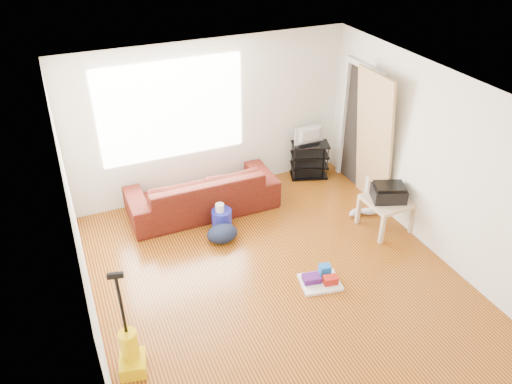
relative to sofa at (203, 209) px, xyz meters
name	(u,v)px	position (x,y,z in m)	size (l,w,h in m)	color
room	(280,191)	(0.44, -1.80, 1.25)	(4.51, 5.01, 2.51)	#5D1E0A
sofa	(203,209)	(0.00, 0.00, 0.00)	(2.29, 0.89, 0.67)	#380C06
tv_stand	(309,160)	(2.02, 0.27, 0.32)	(0.71, 0.54, 0.63)	black
tv	(311,136)	(2.02, 0.27, 0.78)	(0.54, 0.07, 0.31)	black
side_table	(387,204)	(2.32, -1.52, 0.42)	(0.64, 0.64, 0.50)	tan
printer	(389,192)	(2.32, -1.52, 0.62)	(0.56, 0.49, 0.24)	black
bucket	(222,227)	(0.11, -0.57, 0.00)	(0.30, 0.30, 0.30)	#2327B0
toilet_paper	(220,216)	(0.08, -0.57, 0.21)	(0.13, 0.13, 0.12)	white
cleaning_tray	(321,279)	(0.86, -2.21, 0.05)	(0.57, 0.49, 0.18)	white
backpack	(222,240)	(0.00, -0.88, 0.00)	(0.45, 0.36, 0.25)	black
sneakers	(363,212)	(2.22, -1.12, 0.06)	(0.50, 0.25, 0.11)	silver
vacuum	(131,353)	(-1.63, -2.59, 0.24)	(0.33, 0.36, 1.28)	#E2B500
door_panel	(366,200)	(2.50, -0.79, 0.00)	(0.04, 0.86, 2.15)	#AE7447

